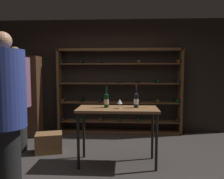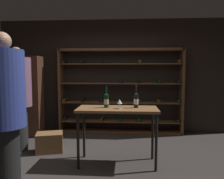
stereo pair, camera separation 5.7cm
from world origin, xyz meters
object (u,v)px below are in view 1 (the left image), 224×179
display_cabinet (31,97)px  wine_bottle_green_slim (106,100)px  wine_rack (120,92)px  wine_bottle_amber_reserve (136,100)px  person_host_in_suit (5,108)px  wine_crate (49,143)px  tasting_table (117,115)px  wine_glass_stemmed_left (120,102)px  person_guest_plum_blouse (16,94)px

display_cabinet → wine_bottle_green_slim: size_ratio=5.23×
wine_rack → wine_bottle_amber_reserve: 1.78m
person_host_in_suit → wine_crate: person_host_in_suit is taller
person_host_in_suit → display_cabinet: (-0.75, 2.44, -0.16)m
wine_rack → wine_crate: 2.05m
wine_bottle_amber_reserve → tasting_table: bearing=-172.1°
tasting_table → wine_glass_stemmed_left: (0.04, -0.05, 0.22)m
wine_rack → wine_bottle_amber_reserve: bearing=-80.3°
wine_crate → person_host_in_suit: bearing=-90.5°
tasting_table → display_cabinet: display_cabinet is taller
tasting_table → wine_crate: 1.51m
person_guest_plum_blouse → wine_bottle_green_slim: 1.80m
wine_crate → tasting_table: bearing=-19.1°
wine_crate → wine_bottle_green_slim: bearing=-20.5°
person_host_in_suit → display_cabinet: 2.56m
wine_rack → person_host_in_suit: 3.08m
wine_glass_stemmed_left → wine_bottle_green_slim: bearing=160.5°
wine_rack → wine_bottle_green_slim: wine_rack is taller
tasting_table → wine_rack: bearing=90.0°
person_host_in_suit → person_guest_plum_blouse: person_host_in_suit is taller
person_host_in_suit → wine_crate: size_ratio=4.12×
tasting_table → wine_crate: size_ratio=2.69×
wine_bottle_green_slim → display_cabinet: bearing=143.0°
wine_rack → display_cabinet: (-2.06, -0.35, -0.08)m
wine_rack → wine_glass_stemmed_left: size_ratio=19.90×
person_host_in_suit → wine_bottle_amber_reserve: size_ratio=5.38×
display_cabinet → wine_bottle_amber_reserve: (2.36, -1.40, 0.13)m
wine_rack → display_cabinet: 2.09m
wine_bottle_green_slim → person_host_in_suit: bearing=-137.8°
tasting_table → person_guest_plum_blouse: bearing=165.4°
wine_bottle_green_slim → wine_glass_stemmed_left: bearing=-19.5°
wine_rack → wine_bottle_green_slim: size_ratio=8.41×
tasting_table → wine_glass_stemmed_left: bearing=-51.7°
person_host_in_suit → wine_glass_stemmed_left: 1.65m
wine_rack → wine_crate: wine_rack is taller
person_guest_plum_blouse → wine_glass_stemmed_left: person_guest_plum_blouse is taller
display_cabinet → wine_bottle_amber_reserve: 2.75m
tasting_table → wine_glass_stemmed_left: wine_glass_stemmed_left is taller
wine_rack → person_guest_plum_blouse: 2.32m
wine_rack → wine_crate: bearing=-133.9°
wine_bottle_green_slim → wine_crate: bearing=159.5°
wine_glass_stemmed_left → display_cabinet: bearing=144.5°
wine_bottle_green_slim → tasting_table: bearing=-9.7°
wine_crate → wine_bottle_green_slim: wine_bottle_green_slim is taller
wine_crate → wine_bottle_amber_reserve: (1.60, -0.41, 0.88)m
person_guest_plum_blouse → display_cabinet: 0.97m
tasting_table → wine_bottle_green_slim: wine_bottle_green_slim is taller
tasting_table → wine_bottle_amber_reserve: 0.38m
person_guest_plum_blouse → person_host_in_suit: bearing=87.1°
tasting_table → wine_crate: tasting_table is taller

